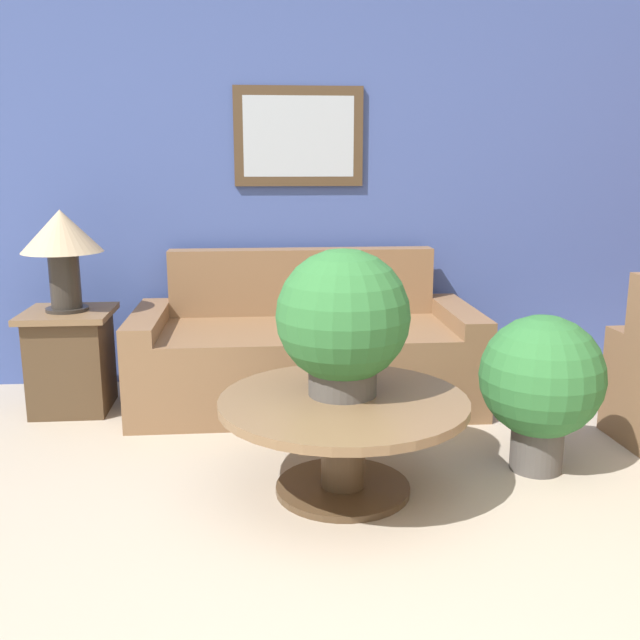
% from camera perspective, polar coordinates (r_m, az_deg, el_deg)
% --- Properties ---
extents(wall_back, '(7.23, 0.09, 2.60)m').
position_cam_1_polar(wall_back, '(4.72, 0.36, 10.90)').
color(wall_back, '#42569E').
rests_on(wall_back, ground_plane).
extents(couch_main, '(2.04, 0.91, 0.90)m').
position_cam_1_polar(couch_main, '(4.34, -1.17, -2.73)').
color(couch_main, brown).
rests_on(couch_main, ground_plane).
extents(coffee_table, '(1.09, 1.09, 0.44)m').
position_cam_1_polar(coffee_table, '(3.16, 1.88, -8.32)').
color(coffee_table, '#4C3823').
rests_on(coffee_table, ground_plane).
extents(side_table, '(0.50, 0.50, 0.60)m').
position_cam_1_polar(side_table, '(4.44, -19.28, -3.00)').
color(side_table, '#4C3823').
rests_on(side_table, ground_plane).
extents(table_lamp, '(0.46, 0.46, 0.58)m').
position_cam_1_polar(table_lamp, '(4.31, -19.96, 6.02)').
color(table_lamp, '#2D2823').
rests_on(table_lamp, side_table).
extents(potted_plant_on_table, '(0.59, 0.59, 0.65)m').
position_cam_1_polar(potted_plant_on_table, '(3.08, 1.85, 0.04)').
color(potted_plant_on_table, '#4C4742').
rests_on(potted_plant_on_table, coffee_table).
extents(potted_plant_floor, '(0.58, 0.58, 0.75)m').
position_cam_1_polar(potted_plant_floor, '(3.50, 17.28, -4.70)').
color(potted_plant_floor, '#4C4742').
rests_on(potted_plant_floor, ground_plane).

